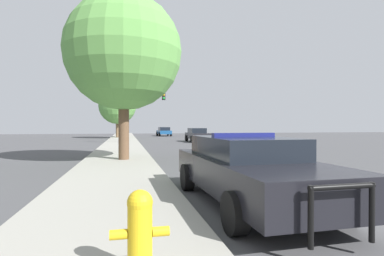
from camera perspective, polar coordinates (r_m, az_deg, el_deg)
ground_plane at (r=7.43m, az=28.86°, el=-12.09°), size 110.00×110.00×0.00m
sidewalk_left at (r=5.65m, az=-15.68°, el=-15.39°), size 3.00×110.00×0.13m
police_car at (r=6.34m, az=10.51°, el=-7.45°), size 2.18×5.24×1.45m
fire_hydrant at (r=3.19m, az=-9.89°, el=-18.42°), size 0.59×0.26×0.84m
traffic_light at (r=27.36m, az=-9.41°, el=4.60°), size 3.60×0.35×4.86m
car_background_distant at (r=45.73m, az=-5.37°, el=-0.64°), size 2.06×4.19×1.35m
car_background_oncoming at (r=29.42m, az=1.01°, el=-1.26°), size 1.91×4.21×1.35m
tree_sidewalk_near at (r=13.74m, az=-12.89°, el=13.84°), size 5.05×5.05×7.20m
tree_sidewalk_far at (r=38.34m, az=-14.01°, el=4.15°), size 4.58×4.58×6.24m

